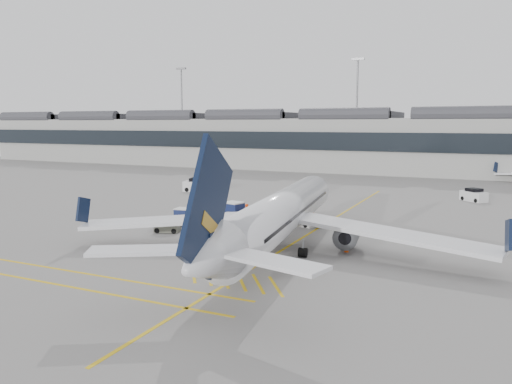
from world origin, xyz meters
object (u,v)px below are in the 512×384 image
at_px(ramp_agent_b, 239,232).
at_px(pushback_tug, 167,226).
at_px(belt_loader, 298,219).
at_px(airliner_main, 279,215).
at_px(baggage_cart_a, 264,223).
at_px(ramp_agent_a, 247,214).

height_order(ramp_agent_b, pushback_tug, ramp_agent_b).
bearing_deg(belt_loader, airliner_main, -57.00).
xyz_separation_m(ramp_agent_b, pushback_tug, (-7.75, 0.51, -0.30)).
relative_size(belt_loader, baggage_cart_a, 2.74).
relative_size(airliner_main, baggage_cart_a, 19.57).
distance_m(belt_loader, pushback_tug, 13.01).
bearing_deg(ramp_agent_a, airliner_main, -81.94).
distance_m(ramp_agent_b, pushback_tug, 7.77).
bearing_deg(airliner_main, ramp_agent_a, 121.87).
bearing_deg(ramp_agent_b, ramp_agent_a, -112.60).
relative_size(belt_loader, pushback_tug, 1.99).
bearing_deg(belt_loader, ramp_agent_a, -138.50).
bearing_deg(ramp_agent_b, pushback_tug, -47.57).
height_order(baggage_cart_a, ramp_agent_a, ramp_agent_a).
relative_size(airliner_main, ramp_agent_b, 20.95).
distance_m(belt_loader, baggage_cart_a, 5.15).
height_order(baggage_cart_a, pushback_tug, baggage_cart_a).
height_order(belt_loader, baggage_cart_a, belt_loader).
distance_m(baggage_cart_a, pushback_tug, 9.00).
height_order(ramp_agent_a, pushback_tug, ramp_agent_a).
bearing_deg(baggage_cart_a, belt_loader, 90.38).
xyz_separation_m(belt_loader, ramp_agent_a, (-4.86, -1.79, 0.42)).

